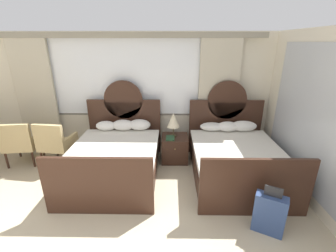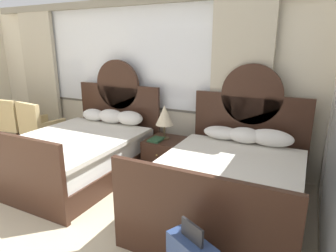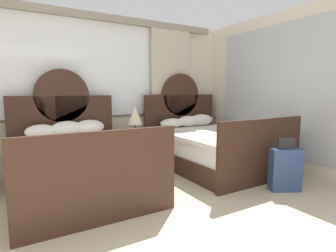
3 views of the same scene
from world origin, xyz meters
The scene contains 9 objects.
wall_back_window centered at (0.00, 4.38, 1.44)m, with size 6.50×0.22×2.70m.
bed_near_window centered at (-0.06, 3.20, 0.37)m, with size 1.65×2.19×1.70m.
bed_near_mirror centered at (2.25, 3.19, 0.37)m, with size 1.65×2.19×1.70m.
nightstand_between_beds centered at (1.10, 3.79, 0.28)m, with size 0.56×0.59×0.56m.
table_lamp_on_nightstand centered at (1.06, 3.82, 0.92)m, with size 0.27×0.27×0.52m.
book_on_nightstand centered at (0.99, 3.68, 0.57)m, with size 0.18×0.26×0.03m.
armchair_by_window_left centered at (-1.41, 3.57, 0.52)m, with size 0.69×0.69×0.96m.
armchair_by_window_centre centered at (-2.15, 3.57, 0.52)m, with size 0.69×0.69×0.96m.
suitcase_on_floor centered at (2.35, 1.75, 0.29)m, with size 0.44×0.34×0.72m.
Camera 1 is at (1.02, -0.75, 2.49)m, focal length 24.34 mm.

